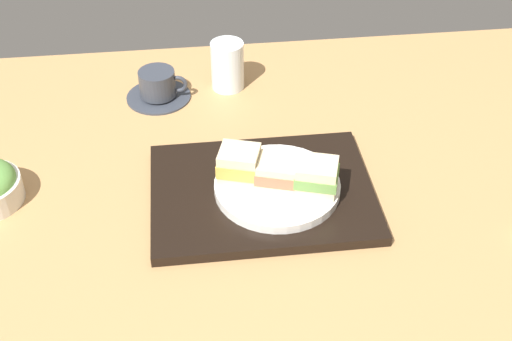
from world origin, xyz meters
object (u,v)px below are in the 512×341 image
Objects in this scene: sandwich_middle at (278,172)px; sandwich_far at (317,176)px; sandwich_plate at (277,186)px; drinking_glass at (225,66)px; coffee_cup at (158,87)px; sandwich_near at (239,164)px.

sandwich_far reaches higher than sandwich_middle.
drinking_glass reaches higher than sandwich_plate.
drinking_glass is (-5.66, 35.99, -0.63)cm from sandwich_middle.
drinking_glass is at bearing 107.14° from sandwich_far.
drinking_glass reaches higher than sandwich_far.
drinking_glass is (13.91, 2.54, 2.44)cm from coffee_cup.
sandwich_far is at bearing -19.82° from sandwich_plate.
sandwich_middle is at bearing -81.06° from drinking_glass.
sandwich_plate is 2.55× the size of sandwich_middle.
sandwich_middle is 36.44cm from drinking_glass.
sandwich_middle is at bearing 45.00° from sandwich_plate.
coffee_cup is (-25.69, 35.66, -3.43)cm from sandwich_far.
drinking_glass is at bearing 98.94° from sandwich_middle.
sandwich_middle reaches higher than coffee_cup.
coffee_cup is (-19.57, 33.46, -3.06)cm from sandwich_middle.
sandwich_far is 0.82× the size of drinking_glass.
sandwich_far is at bearing -54.23° from coffee_cup.
sandwich_near is 6.52cm from sandwich_middle.
drinking_glass is at bearing 98.94° from sandwich_plate.
drinking_glass is at bearing 10.34° from coffee_cup.
coffee_cup is at bearing 120.33° from sandwich_middle.
sandwich_near is 0.98× the size of sandwich_far.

